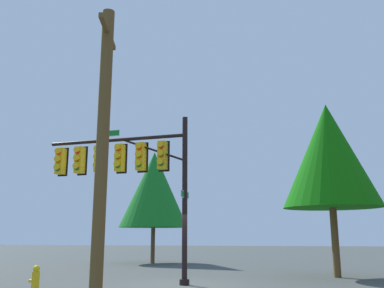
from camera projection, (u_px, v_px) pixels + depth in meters
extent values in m
plane|color=#434845|center=(184.00, 285.00, 14.94)|extent=(120.00, 120.00, 0.00)
cylinder|color=black|center=(185.00, 198.00, 15.62)|extent=(0.20, 0.20, 6.27)
cylinder|color=black|center=(184.00, 282.00, 14.96)|extent=(0.36, 0.36, 0.20)
cylinder|color=black|center=(116.00, 140.00, 16.97)|extent=(5.92, 0.89, 0.14)
cylinder|color=black|center=(153.00, 150.00, 16.41)|extent=(2.70, 0.42, 1.07)
cube|color=gold|center=(163.00, 155.00, 16.23)|extent=(0.36, 0.39, 1.10)
cube|color=black|center=(164.00, 156.00, 16.42)|extent=(0.44, 0.09, 1.22)
sphere|color=#FF2018|center=(161.00, 146.00, 16.12)|extent=(0.22, 0.22, 0.22)
cylinder|color=gold|center=(160.00, 144.00, 16.07)|extent=(0.24, 0.16, 0.23)
sphere|color=#855607|center=(161.00, 154.00, 16.04)|extent=(0.22, 0.22, 0.22)
cylinder|color=gold|center=(160.00, 153.00, 16.00)|extent=(0.24, 0.16, 0.23)
sphere|color=#0B621E|center=(161.00, 163.00, 15.97)|extent=(0.22, 0.22, 0.22)
cylinder|color=gold|center=(160.00, 162.00, 15.93)|extent=(0.24, 0.16, 0.23)
cube|color=yellow|center=(141.00, 157.00, 16.49)|extent=(0.37, 0.40, 1.10)
cube|color=black|center=(143.00, 157.00, 16.68)|extent=(0.44, 0.10, 1.22)
sphere|color=#FF2018|center=(139.00, 147.00, 16.38)|extent=(0.22, 0.22, 0.22)
cylinder|color=yellow|center=(138.00, 146.00, 16.33)|extent=(0.25, 0.17, 0.23)
sphere|color=#855607|center=(139.00, 156.00, 16.30)|extent=(0.22, 0.22, 0.22)
cylinder|color=yellow|center=(138.00, 154.00, 16.26)|extent=(0.25, 0.17, 0.23)
sphere|color=#0B621E|center=(139.00, 164.00, 16.23)|extent=(0.22, 0.22, 0.22)
cylinder|color=yellow|center=(138.00, 163.00, 16.18)|extent=(0.25, 0.17, 0.23)
cube|color=yellow|center=(120.00, 158.00, 16.75)|extent=(0.36, 0.39, 1.10)
cube|color=black|center=(122.00, 159.00, 16.93)|extent=(0.44, 0.09, 1.22)
sphere|color=#FF2018|center=(118.00, 149.00, 16.63)|extent=(0.22, 0.22, 0.22)
cylinder|color=yellow|center=(118.00, 147.00, 16.59)|extent=(0.24, 0.16, 0.23)
sphere|color=#855607|center=(118.00, 157.00, 16.56)|extent=(0.22, 0.22, 0.22)
cylinder|color=yellow|center=(117.00, 155.00, 16.51)|extent=(0.24, 0.16, 0.23)
sphere|color=#0B621E|center=(117.00, 165.00, 16.48)|extent=(0.22, 0.22, 0.22)
cylinder|color=yellow|center=(117.00, 164.00, 16.44)|extent=(0.24, 0.16, 0.23)
cube|color=yellow|center=(100.00, 159.00, 17.00)|extent=(0.37, 0.40, 1.10)
cube|color=black|center=(102.00, 160.00, 17.19)|extent=(0.44, 0.10, 1.22)
sphere|color=#FF2018|center=(98.00, 150.00, 16.89)|extent=(0.22, 0.22, 0.22)
cylinder|color=yellow|center=(97.00, 148.00, 16.84)|extent=(0.25, 0.17, 0.23)
sphere|color=#855607|center=(97.00, 158.00, 16.82)|extent=(0.22, 0.22, 0.22)
cylinder|color=yellow|center=(96.00, 157.00, 16.77)|extent=(0.25, 0.17, 0.23)
sphere|color=#0B621E|center=(97.00, 166.00, 16.74)|extent=(0.22, 0.22, 0.22)
cylinder|color=yellow|center=(96.00, 165.00, 16.70)|extent=(0.25, 0.17, 0.23)
cube|color=yellow|center=(80.00, 160.00, 17.26)|extent=(0.38, 0.41, 1.10)
cube|color=black|center=(83.00, 161.00, 17.44)|extent=(0.44, 0.12, 1.22)
sphere|color=#FF2018|center=(78.00, 151.00, 17.15)|extent=(0.22, 0.22, 0.22)
cylinder|color=yellow|center=(77.00, 150.00, 17.10)|extent=(0.25, 0.18, 0.23)
sphere|color=#855607|center=(77.00, 159.00, 17.08)|extent=(0.22, 0.22, 0.22)
cylinder|color=yellow|center=(76.00, 158.00, 17.03)|extent=(0.25, 0.18, 0.23)
sphere|color=#0B621E|center=(77.00, 168.00, 17.00)|extent=(0.22, 0.22, 0.22)
cylinder|color=yellow|center=(76.00, 166.00, 16.96)|extent=(0.25, 0.18, 0.23)
cube|color=yellow|center=(61.00, 161.00, 17.52)|extent=(0.36, 0.40, 1.10)
cube|color=black|center=(63.00, 162.00, 17.70)|extent=(0.44, 0.09, 1.22)
sphere|color=#FF2018|center=(59.00, 152.00, 17.40)|extent=(0.22, 0.22, 0.22)
cylinder|color=yellow|center=(58.00, 151.00, 17.36)|extent=(0.25, 0.17, 0.23)
sphere|color=#855607|center=(58.00, 160.00, 17.33)|extent=(0.22, 0.22, 0.22)
cylinder|color=yellow|center=(57.00, 159.00, 17.28)|extent=(0.25, 0.17, 0.23)
sphere|color=#0B621E|center=(57.00, 169.00, 17.26)|extent=(0.22, 0.22, 0.22)
cylinder|color=yellow|center=(57.00, 167.00, 17.21)|extent=(0.25, 0.17, 0.23)
cube|color=white|center=(109.00, 133.00, 17.12)|extent=(0.93, 0.14, 0.26)
cube|color=#0F7422|center=(109.00, 133.00, 17.12)|extent=(0.90, 0.14, 0.22)
cube|color=white|center=(185.00, 194.00, 15.64)|extent=(0.14, 0.93, 0.26)
cube|color=#106D36|center=(185.00, 194.00, 15.64)|extent=(0.14, 0.90, 0.22)
cylinder|color=brown|center=(102.00, 152.00, 10.00)|extent=(0.31, 0.31, 7.42)
cube|color=brown|center=(108.00, 33.00, 10.67)|extent=(0.45, 1.79, 0.12)
cylinder|color=yellow|center=(35.00, 282.00, 12.94)|extent=(0.24, 0.24, 0.65)
sphere|color=yellow|center=(36.00, 269.00, 13.02)|extent=(0.22, 0.22, 0.22)
cylinder|color=yellow|center=(31.00, 281.00, 12.97)|extent=(0.12, 0.10, 0.10)
cylinder|color=brown|center=(153.00, 245.00, 27.05)|extent=(0.27, 0.27, 2.27)
cone|color=#166F21|center=(154.00, 189.00, 27.84)|extent=(4.53, 4.53, 5.03)
cylinder|color=brown|center=(335.00, 242.00, 17.96)|extent=(0.31, 0.31, 2.93)
cone|color=#106A0C|center=(329.00, 155.00, 18.79)|extent=(4.29, 4.29, 4.76)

